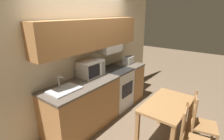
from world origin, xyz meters
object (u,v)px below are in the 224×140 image
at_px(dining_table, 167,110).
at_px(chair_right_of_table, 201,125).
at_px(toaster, 128,60).
at_px(sink_basin, 64,90).
at_px(stove_range, 115,88).
at_px(microwave, 91,68).

xyz_separation_m(dining_table, chair_right_of_table, (0.23, -0.50, -0.19)).
relative_size(toaster, dining_table, 0.28).
bearing_deg(toaster, sink_basin, -179.93).
xyz_separation_m(stove_range, sink_basin, (-1.42, -0.00, 0.48)).
height_order(stove_range, microwave, microwave).
bearing_deg(microwave, toaster, -6.18).
height_order(sink_basin, dining_table, sink_basin).
bearing_deg(stove_range, dining_table, -110.12).
bearing_deg(dining_table, chair_right_of_table, -65.18).
height_order(dining_table, chair_right_of_table, chair_right_of_table).
height_order(toaster, dining_table, toaster).
bearing_deg(toaster, stove_range, -179.80).
relative_size(microwave, sink_basin, 0.97).
xyz_separation_m(stove_range, toaster, (0.55, 0.00, 0.56)).
bearing_deg(chair_right_of_table, sink_basin, 106.94).
bearing_deg(toaster, chair_right_of_table, -113.61).
distance_m(sink_basin, dining_table, 1.71).
relative_size(sink_basin, chair_right_of_table, 0.54).
xyz_separation_m(sink_basin, chair_right_of_table, (1.14, -1.92, -0.50)).
xyz_separation_m(microwave, dining_table, (0.14, -1.55, -0.45)).
bearing_deg(dining_table, toaster, 53.01).
xyz_separation_m(stove_range, dining_table, (-0.52, -1.42, 0.18)).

